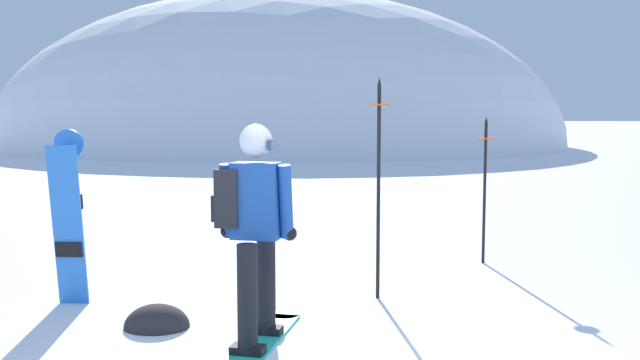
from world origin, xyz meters
The scene contains 6 objects.
ridge_peak_main centered at (-4.30, 33.70, 0.00)m, with size 30.61×27.55×16.53m.
snowboarder_main centered at (-0.53, 0.69, 0.92)m, with size 0.65×1.82×1.71m.
spare_snowboard centered at (-2.41, 1.70, 0.84)m, with size 0.28×0.23×1.65m.
piste_marker_near centered at (1.76, 3.78, 1.01)m, with size 0.20×0.20×1.76m.
piste_marker_far centered at (0.46, 2.14, 1.21)m, with size 0.20×0.20×2.13m.
rock_dark centered at (-1.42, 1.10, 0.00)m, with size 0.55×0.47×0.39m.
Camera 1 is at (0.30, -4.43, 1.80)m, focal length 38.54 mm.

